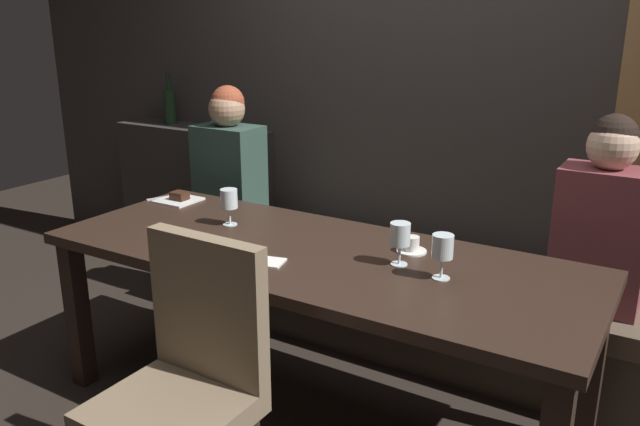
# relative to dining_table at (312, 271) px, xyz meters

# --- Properties ---
(ground) EXTENTS (9.00, 9.00, 0.00)m
(ground) POSITION_rel_dining_table_xyz_m (0.00, 0.00, -0.65)
(ground) COLOR black
(back_wall_tiled) EXTENTS (6.00, 0.12, 3.00)m
(back_wall_tiled) POSITION_rel_dining_table_xyz_m (0.00, 1.22, 0.85)
(back_wall_tiled) COLOR #383330
(back_wall_tiled) RESTS_ON ground
(back_counter) EXTENTS (1.10, 0.28, 0.95)m
(back_counter) POSITION_rel_dining_table_xyz_m (-1.55, 1.04, -0.18)
(back_counter) COLOR #2F2B29
(back_counter) RESTS_ON ground
(dining_table) EXTENTS (2.20, 0.84, 0.74)m
(dining_table) POSITION_rel_dining_table_xyz_m (0.00, 0.00, 0.00)
(dining_table) COLOR black
(dining_table) RESTS_ON ground
(banquette_bench) EXTENTS (2.50, 0.44, 0.45)m
(banquette_bench) POSITION_rel_dining_table_xyz_m (0.00, 0.70, -0.42)
(banquette_bench) COLOR #40352A
(banquette_bench) RESTS_ON ground
(chair_near_side) EXTENTS (0.45, 0.45, 0.98)m
(chair_near_side) POSITION_rel_dining_table_xyz_m (-0.01, -0.72, -0.09)
(chair_near_side) COLOR #302119
(chair_near_side) RESTS_ON ground
(diner_redhead) EXTENTS (0.36, 0.24, 0.82)m
(diner_redhead) POSITION_rel_dining_table_xyz_m (-0.98, 0.70, 0.19)
(diner_redhead) COLOR #2D473D
(diner_redhead) RESTS_ON banquette_bench
(diner_bearded) EXTENTS (0.36, 0.24, 0.82)m
(diner_bearded) POSITION_rel_dining_table_xyz_m (0.96, 0.72, 0.18)
(diner_bearded) COLOR brown
(diner_bearded) RESTS_ON banquette_bench
(wine_bottle_dark_red) EXTENTS (0.08, 0.08, 0.33)m
(wine_bottle_dark_red) POSITION_rel_dining_table_xyz_m (-1.75, 1.05, 0.42)
(wine_bottle_dark_red) COLOR black
(wine_bottle_dark_red) RESTS_ON back_counter
(wine_glass_end_left) EXTENTS (0.08, 0.08, 0.16)m
(wine_glass_end_left) POSITION_rel_dining_table_xyz_m (-0.49, 0.09, 0.20)
(wine_glass_end_left) COLOR silver
(wine_glass_end_left) RESTS_ON dining_table
(wine_glass_near_right) EXTENTS (0.08, 0.08, 0.16)m
(wine_glass_near_right) POSITION_rel_dining_table_xyz_m (0.54, -0.00, 0.20)
(wine_glass_near_right) COLOR silver
(wine_glass_near_right) RESTS_ON dining_table
(wine_glass_center_front) EXTENTS (0.08, 0.08, 0.16)m
(wine_glass_center_front) POSITION_rel_dining_table_xyz_m (0.36, 0.04, 0.20)
(wine_glass_center_front) COLOR silver
(wine_glass_center_front) RESTS_ON dining_table
(espresso_cup) EXTENTS (0.12, 0.12, 0.06)m
(espresso_cup) POSITION_rel_dining_table_xyz_m (0.34, 0.19, 0.11)
(espresso_cup) COLOR white
(espresso_cup) RESTS_ON dining_table
(dessert_plate) EXTENTS (0.19, 0.19, 0.05)m
(dessert_plate) POSITION_rel_dining_table_xyz_m (-0.95, 0.25, 0.10)
(dessert_plate) COLOR white
(dessert_plate) RESTS_ON dining_table
(fork_on_table) EXTENTS (0.08, 0.16, 0.01)m
(fork_on_table) POSITION_rel_dining_table_xyz_m (-1.06, 0.25, 0.09)
(fork_on_table) COLOR silver
(fork_on_table) RESTS_ON dining_table
(folded_napkin) EXTENTS (0.13, 0.12, 0.01)m
(folded_napkin) POSITION_rel_dining_table_xyz_m (-0.07, -0.20, 0.09)
(folded_napkin) COLOR silver
(folded_napkin) RESTS_ON dining_table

